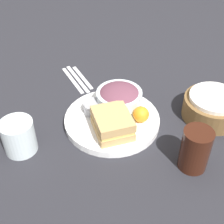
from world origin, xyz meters
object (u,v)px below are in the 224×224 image
Objects in this scene: sandwich at (112,123)px; knife at (77,79)px; spoon at (82,77)px; water_glass at (19,136)px; plate at (112,120)px; salad_bowl at (119,97)px; bread_basket at (213,107)px; drink_glass at (195,149)px; dressing_cup at (94,108)px; fork at (73,80)px.

sandwich reaches higher than knife.
water_glass is at bearing 130.05° from spoon.
sandwich is 0.30m from spoon.
plate is 2.03× the size of salad_bowl.
water_glass is at bearing -83.81° from bread_basket.
sandwich is at bearing -124.99° from drink_glass.
knife is at bearing -159.84° from plate.
fork is (-0.19, -0.05, -0.03)m from dressing_cup.
spoon is (-0.19, -0.10, -0.05)m from salad_bowl.
fork is at bearing 90.00° from spoon.
salad_bowl is 0.22m from knife.
drink_glass is (0.21, 0.22, 0.02)m from dressing_cup.
plate is 2.98× the size of water_glass.
drink_glass is 0.67× the size of fork.
dressing_cup reaches higher than knife.
dressing_cup is at bearing -78.15° from salad_bowl.
bread_basket reaches higher than fork.
fork is at bearing 154.27° from water_glass.
dressing_cup is (-0.03, -0.05, 0.03)m from plate.
bread_basket reaches higher than spoon.
plate is 0.25m from fork.
knife is (-0.24, -0.37, -0.03)m from bread_basket.
bread_basket is at bearing 96.19° from water_glass.
water_glass reaches higher than sandwich.
knife is 0.34m from water_glass.
bread_basket is at bearing 98.67° from sandwich.
dressing_cup is at bearing 175.51° from fork.
dressing_cup is 0.21m from spoon.
sandwich is 1.37× the size of water_glass.
plate is 0.07m from sandwich.
spoon is (-0.25, -0.36, -0.03)m from bread_basket.
sandwich is at bearing -18.08° from salad_bowl.
drink_glass is 0.49m from spoon.
sandwich is 0.30m from fork.
plate is 0.25m from drink_glass.
bread_basket is 0.44m from spoon.
spoon is at bearing 150.21° from water_glass.
drink_glass is at bearing 32.43° from salad_bowl.
plate is 0.07m from salad_bowl.
drink_glass is 0.21m from bread_basket.
spoon is 1.67× the size of water_glass.
salad_bowl is 1.17× the size of drink_glass.
drink_glass reaches higher than plate.
dressing_cup is 0.64× the size of water_glass.
water_glass is (0.06, -0.53, 0.01)m from bread_basket.
sandwich is 0.30m from bread_basket.
salad_bowl is at bearing -102.66° from bread_basket.
bread_basket is (-0.04, 0.29, -0.01)m from sandwich.
dressing_cup is 0.33× the size of knife.
plate is 0.25m from spoon.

